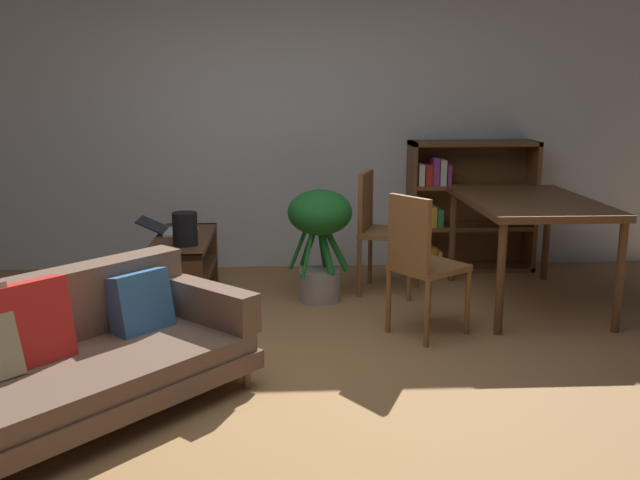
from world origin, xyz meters
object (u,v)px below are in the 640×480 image
(bookshelf, at_px, (462,206))
(media_console, at_px, (184,271))
(desk_speaker, at_px, (185,229))
(dining_chair_far, at_px, (421,259))
(dining_table, at_px, (529,209))
(potted_floor_plant, at_px, (320,230))
(dining_chair_near, at_px, (380,225))
(open_laptop, at_px, (171,229))
(fabric_couch, at_px, (67,353))

(bookshelf, bearing_deg, media_console, -158.18)
(desk_speaker, bearing_deg, dining_chair_far, -19.13)
(desk_speaker, distance_m, dining_table, 2.51)
(media_console, xyz_separation_m, potted_floor_plant, (1.03, 0.02, 0.30))
(dining_chair_far, bearing_deg, dining_chair_near, 96.92)
(dining_chair_near, relative_size, bookshelf, 0.84)
(media_console, height_order, potted_floor_plant, potted_floor_plant)
(dining_chair_far, bearing_deg, open_laptop, 150.72)
(open_laptop, bearing_deg, bookshelf, 17.05)
(bookshelf, bearing_deg, dining_table, -78.19)
(media_console, bearing_deg, bookshelf, 21.82)
(open_laptop, xyz_separation_m, bookshelf, (2.45, 0.75, 0.03))
(potted_floor_plant, bearing_deg, desk_speaker, -164.59)
(desk_speaker, height_order, dining_table, dining_table)
(open_laptop, relative_size, desk_speaker, 1.89)
(media_console, height_order, dining_chair_far, dining_chair_far)
(desk_speaker, bearing_deg, potted_floor_plant, 15.41)
(fabric_couch, relative_size, potted_floor_plant, 2.11)
(fabric_couch, bearing_deg, dining_chair_near, 48.43)
(dining_chair_near, height_order, bookshelf, bookshelf)
(dining_chair_near, bearing_deg, bookshelf, 40.25)
(desk_speaker, distance_m, dining_chair_near, 1.53)
(bookshelf, bearing_deg, desk_speaker, -152.58)
(media_console, distance_m, dining_chair_near, 1.56)
(fabric_couch, xyz_separation_m, dining_chair_far, (1.96, 1.04, 0.19))
(fabric_couch, distance_m, dining_chair_far, 2.23)
(desk_speaker, bearing_deg, fabric_couch, -103.59)
(desk_speaker, height_order, bookshelf, bookshelf)
(desk_speaker, distance_m, potted_floor_plant, 1.01)
(fabric_couch, height_order, dining_chair_near, dining_chair_near)
(media_console, relative_size, dining_table, 0.79)
(dining_chair_far, bearing_deg, desk_speaker, 160.87)
(dining_chair_near, bearing_deg, media_console, -171.13)
(open_laptop, relative_size, dining_chair_far, 0.47)
(potted_floor_plant, bearing_deg, dining_chair_far, -53.12)
(fabric_couch, bearing_deg, potted_floor_plant, 53.93)
(open_laptop, height_order, dining_chair_far, dining_chair_far)
(open_laptop, bearing_deg, media_console, -59.18)
(potted_floor_plant, xyz_separation_m, dining_table, (1.54, -0.16, 0.17))
(dining_table, bearing_deg, potted_floor_plant, 174.14)
(dining_table, distance_m, bookshelf, 1.11)
(open_laptop, bearing_deg, fabric_couch, -96.10)
(open_laptop, height_order, bookshelf, bookshelf)
(fabric_couch, height_order, open_laptop, fabric_couch)
(open_laptop, xyz_separation_m, dining_chair_far, (1.75, -0.98, -0.02))
(open_laptop, height_order, desk_speaker, desk_speaker)
(desk_speaker, bearing_deg, dining_table, 2.49)
(dining_chair_near, distance_m, bookshelf, 1.08)
(potted_floor_plant, bearing_deg, open_laptop, 171.73)
(open_laptop, distance_m, dining_table, 2.70)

